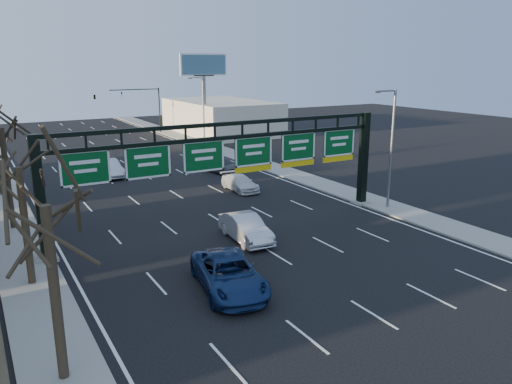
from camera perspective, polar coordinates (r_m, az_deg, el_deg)
ground at (r=27.70m, az=4.70°, el=-8.63°), size 160.00×160.00×0.00m
sidewalk_left at (r=42.27m, az=-26.51°, el=-1.81°), size 3.00×120.00×0.12m
sidewalk_right at (r=50.37m, az=3.74°, el=2.20°), size 3.00×120.00×0.12m
lane_markings at (r=44.71m, az=-10.03°, el=0.32°), size 21.60×120.00×0.01m
sign_gantry at (r=33.00m, az=-2.84°, el=3.65°), size 24.60×1.20×7.20m
building_right_distant at (r=79.28m, az=-4.05°, el=8.57°), size 12.00×20.00×5.00m
tree_near at (r=17.25m, az=-23.31°, el=1.88°), size 3.60×3.60×8.86m
tree_gantry at (r=26.15m, az=-25.79°, el=4.80°), size 3.60×3.60×8.48m
streetlight_near at (r=38.58m, az=15.13°, el=5.45°), size 2.15×0.22×9.00m
streetlight_far at (r=66.83m, az=-6.13°, el=9.60°), size 2.15×0.22×9.00m
billboard_right at (r=72.18m, az=-6.00°, el=13.14°), size 7.00×0.50×12.00m
traffic_signal_mast at (r=78.67m, az=-15.29°, el=10.24°), size 10.16×0.54×7.00m
car_blue_suv at (r=24.85m, az=-3.13°, el=-9.33°), size 3.86×6.45×1.68m
car_silver_sedan at (r=31.40m, az=-1.20°, el=-4.12°), size 2.03×5.07×1.64m
car_white_wagon at (r=43.59m, az=-1.85°, el=1.07°), size 1.91×4.63×1.34m
car_grey_far at (r=50.55m, az=-3.94°, el=3.13°), size 2.82×5.16×1.67m
car_silver_distant at (r=50.80m, az=-16.43°, el=2.62°), size 1.94×5.09×1.66m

